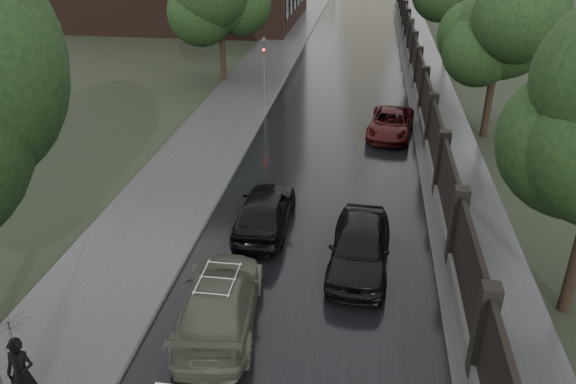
{
  "coord_description": "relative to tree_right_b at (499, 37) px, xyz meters",
  "views": [
    {
      "loc": [
        1.51,
        -5.89,
        10.27
      ],
      "look_at": [
        -0.98,
        11.34,
        1.5
      ],
      "focal_mm": 35.0,
      "sensor_mm": 36.0,
      "label": 1
    }
  ],
  "objects": [
    {
      "name": "pedestrian_umbrella",
      "position": [
        -13.2,
        -19.5,
        -2.91
      ],
      "size": [
        1.11,
        1.13,
        2.83
      ],
      "rotation": [
        0.0,
        0.0,
        0.06
      ],
      "color": "black",
      "rests_on": "sidewalk_left"
    },
    {
      "name": "traffic_light",
      "position": [
        -11.8,
        2.99,
        -2.55
      ],
      "size": [
        0.16,
        0.32,
        4.0
      ],
      "color": "#59595E",
      "rests_on": "ground"
    },
    {
      "name": "tree_right_b",
      "position": [
        0.0,
        0.0,
        0.0
      ],
      "size": [
        4.08,
        4.08,
        7.01
      ],
      "color": "black",
      "rests_on": "ground"
    },
    {
      "name": "car_right_near",
      "position": [
        -5.9,
        -12.71,
        -4.17
      ],
      "size": [
        2.06,
        4.68,
        1.57
      ],
      "primitive_type": "imported",
      "rotation": [
        0.0,
        0.0,
        -0.04
      ],
      "color": "black",
      "rests_on": "ground"
    },
    {
      "name": "volga_sedan",
      "position": [
        -9.59,
        -16.01,
        -4.21
      ],
      "size": [
        2.61,
        5.32,
        1.49
      ],
      "primitive_type": "imported",
      "rotation": [
        0.0,
        0.0,
        3.25
      ],
      "color": "#444839",
      "rests_on": "ground"
    },
    {
      "name": "car_right_far",
      "position": [
        -4.69,
        -0.57,
        -4.32
      ],
      "size": [
        2.6,
        4.75,
        1.26
      ],
      "primitive_type": "imported",
      "rotation": [
        0.0,
        0.0,
        -0.12
      ],
      "color": "#340B0B",
      "rests_on": "ground"
    },
    {
      "name": "hatchback_left",
      "position": [
        -9.3,
        -10.74,
        -4.19
      ],
      "size": [
        1.82,
        4.47,
        1.52
      ],
      "primitive_type": "imported",
      "rotation": [
        0.0,
        0.0,
        3.14
      ],
      "color": "black",
      "rests_on": "ground"
    },
    {
      "name": "fence_right",
      "position": [
        -2.9,
        10.01,
        -3.94
      ],
      "size": [
        0.45,
        75.72,
        2.7
      ],
      "color": "#383533",
      "rests_on": "ground"
    }
  ]
}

